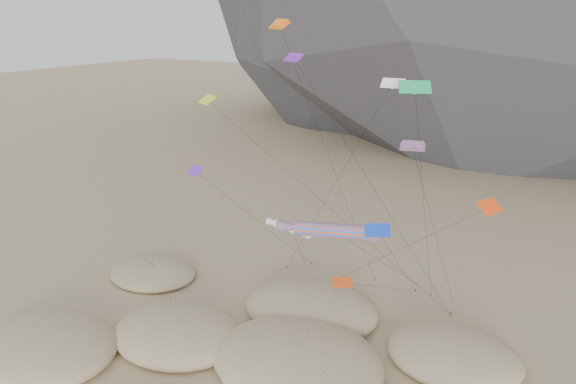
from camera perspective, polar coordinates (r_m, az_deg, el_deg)
The scene contains 8 objects.
dunes at distance 51.28m, azimuth -4.02°, elevation -16.41°, with size 48.86×33.61×3.92m.
dune_grass at distance 49.67m, azimuth -2.49°, elevation -17.48°, with size 43.92×31.46×1.56m.
kite_stakes at distance 65.08m, azimuth 7.51°, elevation -9.18°, with size 20.11×6.05×0.30m.
rainbow_tube_kite at distance 46.72m, azimuth 4.29°, elevation -3.92°, with size 9.29×18.77×13.31m.
white_tube_kite at distance 50.63m, azimuth 0.18°, elevation -3.70°, with size 6.03×11.81×11.59m.
orange_parafoil at distance 49.96m, azimuth -0.68°, elevation 16.16°, with size 6.10×14.04×29.00m.
multi_parafoil at distance 45.68m, azimuth 12.65°, elevation 4.24°, with size 2.60×13.07×19.88m.
delta_kites at distance 47.72m, azimuth 4.74°, elevation 3.55°, with size 31.61×17.66×26.17m.
Camera 1 is at (22.69, -30.12, 29.60)m, focal length 35.00 mm.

